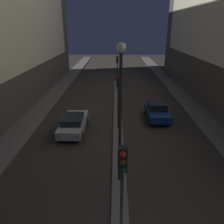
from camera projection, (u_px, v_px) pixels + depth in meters
The scene contains 7 objects.
median_strip at pixel (118, 118), 20.86m from camera, with size 0.82×29.28×0.15m.
traffic_light_near at pixel (122, 178), 7.47m from camera, with size 0.32×0.42×4.50m.
traffic_light_mid at pixel (118, 90), 17.62m from camera, with size 0.32×0.42×4.50m.
traffic_light_far at pixel (117, 65), 28.96m from camera, with size 0.32×0.42×4.50m.
street_lamp at pixel (120, 98), 10.70m from camera, with size 0.46×0.46×7.48m.
car_left_lane at pixel (73, 123), 18.21m from camera, with size 1.92×4.75×1.47m.
car_right_lane at pixel (157, 111), 20.68m from camera, with size 1.94×4.14×1.59m.
Camera 1 is at (-0.25, -3.55, 8.29)m, focal length 35.00 mm.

